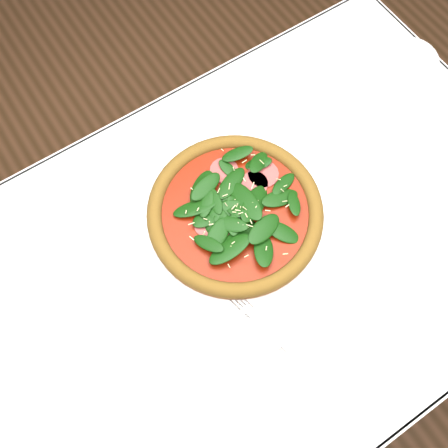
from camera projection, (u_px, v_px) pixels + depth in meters
ground at (244, 323)px, 1.65m from camera, size 6.00×6.00×0.00m
dining_table at (256, 262)px, 1.05m from camera, size 1.21×0.81×0.75m
plate at (235, 216)px, 0.97m from camera, size 0.39×0.39×0.02m
pizza at (235, 211)px, 0.95m from camera, size 0.34×0.34×0.04m
napkin at (268, 330)px, 0.89m from camera, size 0.17×0.09×0.01m
fork at (258, 319)px, 0.89m from camera, size 0.05×0.15×0.00m
saucer_far at (410, 59)px, 1.12m from camera, size 0.13×0.13×0.01m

